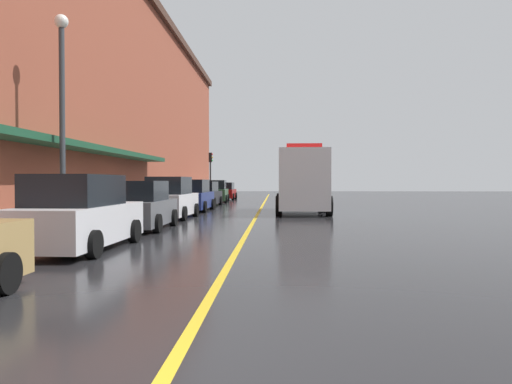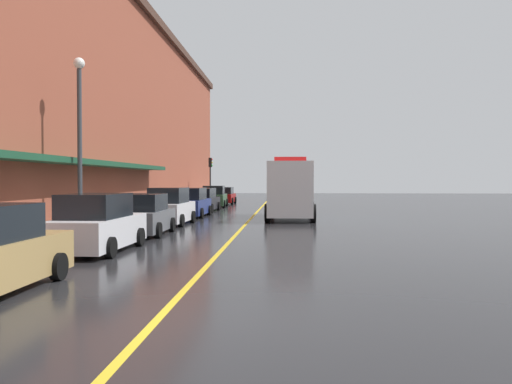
{
  "view_description": "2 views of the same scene",
  "coord_description": "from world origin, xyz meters",
  "px_view_note": "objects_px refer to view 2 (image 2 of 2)",
  "views": [
    {
      "loc": [
        0.97,
        -3.8,
        1.71
      ],
      "look_at": [
        -0.31,
        26.7,
        1.04
      ],
      "focal_mm": 33.85,
      "sensor_mm": 36.0,
      "label": 1
    },
    {
      "loc": [
        2.16,
        -8.44,
        2.33
      ],
      "look_at": [
        0.1,
        26.12,
        1.51
      ],
      "focal_mm": 36.62,
      "sensor_mm": 36.0,
      "label": 2
    }
  ],
  "objects_px": {
    "parked_car_1": "(97,225)",
    "parked_car_7": "(224,196)",
    "parking_meter_2": "(202,194)",
    "parked_car_4": "(190,203)",
    "street_lamp_left": "(80,127)",
    "parking_meter_1": "(157,202)",
    "parked_car_2": "(143,216)",
    "parked_car_3": "(170,208)",
    "traffic_light_near": "(210,171)",
    "parked_car_5": "(202,201)",
    "parked_car_6": "(214,197)",
    "box_truck": "(291,190)",
    "parking_meter_0": "(188,196)"
  },
  "relations": [
    {
      "from": "parked_car_2",
      "to": "parked_car_5",
      "type": "distance_m",
      "value": 16.11
    },
    {
      "from": "parked_car_3",
      "to": "traffic_light_near",
      "type": "relative_size",
      "value": 1.0
    },
    {
      "from": "parking_meter_2",
      "to": "traffic_light_near",
      "type": "distance_m",
      "value": 5.17
    },
    {
      "from": "parked_car_4",
      "to": "parked_car_5",
      "type": "xyz_separation_m",
      "value": [
        -0.13,
        5.45,
        -0.05
      ]
    },
    {
      "from": "street_lamp_left",
      "to": "parking_meter_2",
      "type": "bearing_deg",
      "value": 88.66
    },
    {
      "from": "parking_meter_1",
      "to": "parking_meter_2",
      "type": "distance_m",
      "value": 15.8
    },
    {
      "from": "street_lamp_left",
      "to": "parked_car_5",
      "type": "bearing_deg",
      "value": 83.82
    },
    {
      "from": "parked_car_7",
      "to": "parking_meter_2",
      "type": "xyz_separation_m",
      "value": [
        -1.49,
        -3.86,
        0.3
      ]
    },
    {
      "from": "parked_car_3",
      "to": "box_truck",
      "type": "distance_m",
      "value": 7.76
    },
    {
      "from": "parked_car_4",
      "to": "box_truck",
      "type": "bearing_deg",
      "value": -99.99
    },
    {
      "from": "parked_car_5",
      "to": "parked_car_6",
      "type": "xyz_separation_m",
      "value": [
        0.0,
        6.33,
        0.05
      ]
    },
    {
      "from": "parked_car_1",
      "to": "parked_car_4",
      "type": "bearing_deg",
      "value": 0.91
    },
    {
      "from": "box_truck",
      "to": "street_lamp_left",
      "type": "distance_m",
      "value": 14.12
    },
    {
      "from": "parked_car_1",
      "to": "parking_meter_0",
      "type": "bearing_deg",
      "value": 4.66
    },
    {
      "from": "parked_car_1",
      "to": "parked_car_7",
      "type": "height_order",
      "value": "parked_car_1"
    },
    {
      "from": "traffic_light_near",
      "to": "parked_car_5",
      "type": "bearing_deg",
      "value": -84.28
    },
    {
      "from": "traffic_light_near",
      "to": "parked_car_1",
      "type": "bearing_deg",
      "value": -87.76
    },
    {
      "from": "parked_car_6",
      "to": "box_truck",
      "type": "bearing_deg",
      "value": -156.04
    },
    {
      "from": "street_lamp_left",
      "to": "parked_car_6",
      "type": "bearing_deg",
      "value": 85.43
    },
    {
      "from": "parked_car_2",
      "to": "parked_car_7",
      "type": "relative_size",
      "value": 0.97
    },
    {
      "from": "parked_car_3",
      "to": "parking_meter_1",
      "type": "xyz_separation_m",
      "value": [
        -1.46,
        3.24,
        0.17
      ]
    },
    {
      "from": "box_truck",
      "to": "parked_car_7",
      "type": "bearing_deg",
      "value": -160.35
    },
    {
      "from": "parked_car_1",
      "to": "parked_car_7",
      "type": "relative_size",
      "value": 1.08
    },
    {
      "from": "parked_car_2",
      "to": "parked_car_3",
      "type": "relative_size",
      "value": 0.98
    },
    {
      "from": "parked_car_3",
      "to": "parked_car_4",
      "type": "xyz_separation_m",
      "value": [
        -0.0,
        5.71,
        -0.04
      ]
    },
    {
      "from": "parked_car_1",
      "to": "parking_meter_2",
      "type": "relative_size",
      "value": 3.5
    },
    {
      "from": "parked_car_3",
      "to": "box_truck",
      "type": "bearing_deg",
      "value": -52.7
    },
    {
      "from": "parked_car_7",
      "to": "street_lamp_left",
      "type": "height_order",
      "value": "street_lamp_left"
    },
    {
      "from": "parking_meter_1",
      "to": "parked_car_7",
      "type": "bearing_deg",
      "value": 85.67
    },
    {
      "from": "parked_car_5",
      "to": "street_lamp_left",
      "type": "distance_m",
      "value": 18.21
    },
    {
      "from": "parked_car_4",
      "to": "parked_car_6",
      "type": "height_order",
      "value": "parked_car_4"
    },
    {
      "from": "parked_car_5",
      "to": "parking_meter_2",
      "type": "distance_m",
      "value": 7.99
    },
    {
      "from": "parked_car_2",
      "to": "traffic_light_near",
      "type": "height_order",
      "value": "traffic_light_near"
    },
    {
      "from": "parked_car_6",
      "to": "parked_car_7",
      "type": "xyz_separation_m",
      "value": [
        0.16,
        5.4,
        -0.08
      ]
    },
    {
      "from": "box_truck",
      "to": "street_lamp_left",
      "type": "bearing_deg",
      "value": -36.01
    },
    {
      "from": "box_truck",
      "to": "parked_car_1",
      "type": "bearing_deg",
      "value": -22.59
    },
    {
      "from": "parked_car_2",
      "to": "parking_meter_1",
      "type": "relative_size",
      "value": 3.15
    },
    {
      "from": "parked_car_2",
      "to": "parked_car_7",
      "type": "distance_m",
      "value": 27.84
    },
    {
      "from": "parking_meter_2",
      "to": "parked_car_1",
      "type": "bearing_deg",
      "value": -87.28
    },
    {
      "from": "parked_car_7",
      "to": "street_lamp_left",
      "type": "relative_size",
      "value": 0.62
    },
    {
      "from": "parked_car_1",
      "to": "parked_car_6",
      "type": "distance_m",
      "value": 27.59
    },
    {
      "from": "street_lamp_left",
      "to": "parking_meter_1",
      "type": "bearing_deg",
      "value": 86.51
    },
    {
      "from": "parked_car_1",
      "to": "parking_meter_0",
      "type": "height_order",
      "value": "parked_car_1"
    },
    {
      "from": "parked_car_7",
      "to": "parking_meter_2",
      "type": "height_order",
      "value": "parked_car_7"
    },
    {
      "from": "parked_car_3",
      "to": "parked_car_7",
      "type": "height_order",
      "value": "parked_car_3"
    },
    {
      "from": "parked_car_5",
      "to": "parking_meter_1",
      "type": "xyz_separation_m",
      "value": [
        -1.32,
        -7.92,
        0.26
      ]
    },
    {
      "from": "parking_meter_1",
      "to": "parking_meter_2",
      "type": "bearing_deg",
      "value": 90.0
    },
    {
      "from": "parked_car_7",
      "to": "parking_meter_2",
      "type": "distance_m",
      "value": 4.14
    },
    {
      "from": "parked_car_5",
      "to": "box_truck",
      "type": "relative_size",
      "value": 0.63
    },
    {
      "from": "parked_car_3",
      "to": "box_truck",
      "type": "xyz_separation_m",
      "value": [
        6.27,
        4.49,
        0.8
      ]
    }
  ]
}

